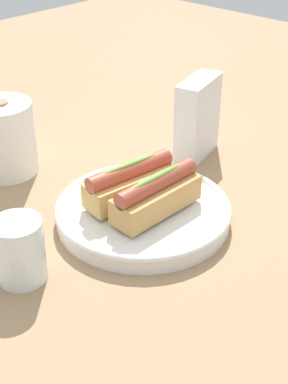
{
  "coord_description": "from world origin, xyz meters",
  "views": [
    {
      "loc": [
        -0.52,
        -0.48,
        0.49
      ],
      "look_at": [
        0.0,
        0.01,
        0.05
      ],
      "focal_mm": 51.74,
      "sensor_mm": 36.0,
      "label": 1
    }
  ],
  "objects_px": {
    "hotdog_front": "(157,194)",
    "water_glass": "(20,253)",
    "serving_bowl": "(144,210)",
    "paper_towel_roll": "(4,138)",
    "napkin_box": "(197,118)",
    "hotdog_back": "(132,181)"
  },
  "relations": [
    {
      "from": "hotdog_front",
      "to": "water_glass",
      "type": "bearing_deg",
      "value": 166.16
    },
    {
      "from": "serving_bowl",
      "to": "water_glass",
      "type": "distance_m",
      "value": 0.22
    },
    {
      "from": "serving_bowl",
      "to": "water_glass",
      "type": "xyz_separation_m",
      "value": [
        -0.21,
        0.02,
        0.03
      ]
    },
    {
      "from": "water_glass",
      "to": "paper_towel_roll",
      "type": "xyz_separation_m",
      "value": [
        0.16,
        0.26,
        0.02
      ]
    },
    {
      "from": "hotdog_front",
      "to": "water_glass",
      "type": "height_order",
      "value": "hotdog_front"
    },
    {
      "from": "serving_bowl",
      "to": "paper_towel_roll",
      "type": "bearing_deg",
      "value": 100.83
    },
    {
      "from": "paper_towel_roll",
      "to": "hotdog_front",
      "type": "bearing_deg",
      "value": -80.34
    },
    {
      "from": "paper_towel_roll",
      "to": "napkin_box",
      "type": "relative_size",
      "value": 0.89
    },
    {
      "from": "hotdog_front",
      "to": "hotdog_back",
      "type": "relative_size",
      "value": 0.97
    },
    {
      "from": "hotdog_front",
      "to": "napkin_box",
      "type": "height_order",
      "value": "napkin_box"
    },
    {
      "from": "hotdog_front",
      "to": "water_glass",
      "type": "distance_m",
      "value": 0.22
    },
    {
      "from": "serving_bowl",
      "to": "hotdog_front",
      "type": "xyz_separation_m",
      "value": [
        -0.0,
        -0.03,
        0.04
      ]
    },
    {
      "from": "hotdog_back",
      "to": "napkin_box",
      "type": "height_order",
      "value": "napkin_box"
    },
    {
      "from": "napkin_box",
      "to": "water_glass",
      "type": "bearing_deg",
      "value": 172.98
    },
    {
      "from": "hotdog_back",
      "to": "water_glass",
      "type": "xyz_separation_m",
      "value": [
        -0.22,
        -0.0,
        -0.02
      ]
    },
    {
      "from": "serving_bowl",
      "to": "water_glass",
      "type": "height_order",
      "value": "water_glass"
    },
    {
      "from": "water_glass",
      "to": "napkin_box",
      "type": "relative_size",
      "value": 0.6
    },
    {
      "from": "napkin_box",
      "to": "serving_bowl",
      "type": "bearing_deg",
      "value": -174.97
    },
    {
      "from": "water_glass",
      "to": "paper_towel_roll",
      "type": "relative_size",
      "value": 0.67
    },
    {
      "from": "paper_towel_roll",
      "to": "napkin_box",
      "type": "distance_m",
      "value": 0.35
    },
    {
      "from": "hotdog_front",
      "to": "paper_towel_roll",
      "type": "bearing_deg",
      "value": 99.66
    },
    {
      "from": "hotdog_back",
      "to": "napkin_box",
      "type": "relative_size",
      "value": 1.04
    }
  ]
}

